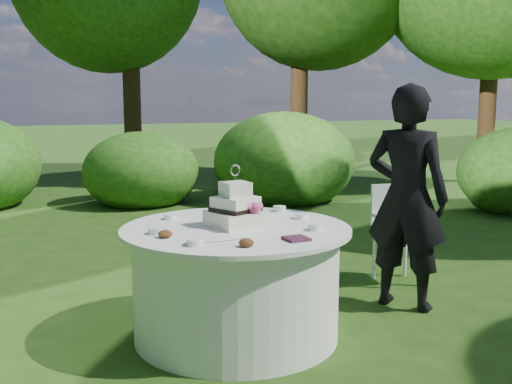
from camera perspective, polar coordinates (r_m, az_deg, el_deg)
ground at (r=4.29m, az=-1.87°, el=-13.46°), size 80.00×80.00×0.00m
napkins at (r=3.68m, az=3.86°, el=-4.46°), size 0.14×0.14×0.02m
feather_plume at (r=3.67m, az=-3.48°, el=-4.55°), size 0.48×0.07×0.01m
guest at (r=4.78m, az=14.17°, el=-0.51°), size 0.70×0.76×1.75m
table at (r=4.16m, az=-1.89°, el=-8.50°), size 1.56×1.56×0.77m
cake at (r=4.06m, az=-1.92°, el=-1.71°), size 0.38×0.38×0.43m
chair at (r=5.54m, az=13.11°, el=-3.04°), size 0.46×0.45×0.87m
votives at (r=4.10m, az=-1.65°, el=-2.93°), size 1.19×0.93×0.04m
petal_cups at (r=3.95m, az=-3.20°, el=-3.32°), size 0.94×1.10×0.05m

